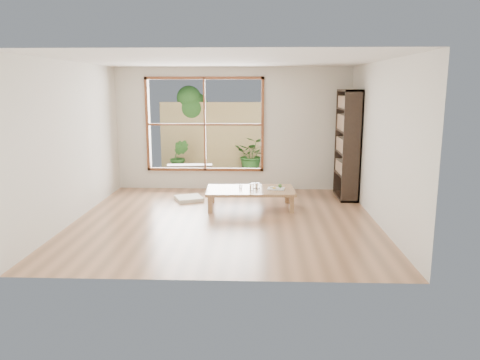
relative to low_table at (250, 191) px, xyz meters
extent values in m
plane|color=tan|center=(-0.41, -0.82, -0.31)|extent=(5.00, 5.00, 0.00)
cube|color=#A1774E|center=(0.00, 0.00, 0.02)|extent=(1.64, 0.97, 0.05)
cube|color=#A1774E|center=(-0.70, -0.40, -0.16)|extent=(0.08, 0.08, 0.30)
cube|color=#A1774E|center=(-0.74, 0.34, -0.16)|extent=(0.08, 0.08, 0.30)
cube|color=#A1774E|center=(0.74, -0.34, -0.16)|extent=(0.08, 0.08, 0.30)
cube|color=#A1774E|center=(0.70, 0.40, -0.16)|extent=(0.08, 0.08, 0.30)
cube|color=white|center=(-1.22, 0.52, -0.27)|extent=(0.64, 0.64, 0.07)
cube|color=#2E2119|center=(1.90, 0.90, 0.76)|extent=(0.34, 0.96, 2.14)
cylinder|color=silver|center=(0.02, -0.09, 0.10)|extent=(0.07, 0.07, 0.12)
cylinder|color=silver|center=(0.14, 0.05, 0.09)|extent=(0.07, 0.07, 0.11)
cylinder|color=silver|center=(0.06, 0.05, 0.09)|extent=(0.08, 0.08, 0.10)
cylinder|color=silver|center=(-0.18, 0.08, 0.08)|extent=(0.06, 0.06, 0.07)
cube|color=white|center=(0.47, 0.02, 0.05)|extent=(0.33, 0.26, 0.02)
sphere|color=#406629|center=(0.54, 0.06, 0.10)|extent=(0.08, 0.08, 0.08)
cube|color=gold|center=(0.44, -0.03, 0.07)|extent=(0.06, 0.05, 0.03)
cube|color=beige|center=(0.39, 0.05, 0.07)|extent=(0.07, 0.06, 0.02)
cylinder|color=silver|center=(0.50, -0.05, 0.07)|extent=(0.17, 0.04, 0.01)
cube|color=#3E372D|center=(-1.01, 2.74, -0.31)|extent=(2.80, 2.00, 0.05)
cube|color=#2E2119|center=(-1.50, 2.60, 0.03)|extent=(1.10, 0.43, 0.04)
cube|color=#2E2119|center=(-1.98, 2.43, -0.14)|extent=(0.07, 0.07, 0.29)
cube|color=#2E2119|center=(-2.00, 2.66, -0.14)|extent=(0.07, 0.07, 0.29)
cube|color=#2E2119|center=(-0.99, 2.53, -0.14)|extent=(0.07, 0.07, 0.29)
cube|color=#2E2119|center=(-1.02, 2.77, -0.14)|extent=(0.07, 0.07, 0.29)
cube|color=tan|center=(-1.01, 3.74, 0.59)|extent=(2.80, 0.06, 1.80)
imported|color=#29561F|center=(-0.01, 3.51, 0.18)|extent=(0.95, 0.86, 0.92)
imported|color=#29561F|center=(-1.85, 3.24, 0.15)|extent=(0.48, 0.39, 0.86)
cylinder|color=#4C3D2D|center=(-1.71, 4.04, 0.49)|extent=(0.14, 0.14, 1.60)
sphere|color=#29561F|center=(-1.59, 4.04, 1.34)|extent=(0.84, 0.84, 0.84)
sphere|color=#29561F|center=(-1.86, 4.12, 1.14)|extent=(0.70, 0.70, 0.70)
sphere|color=#29561F|center=(-1.68, 3.94, 1.59)|extent=(0.64, 0.64, 0.64)
camera|label=1|loc=(0.13, -8.37, 1.90)|focal=35.00mm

